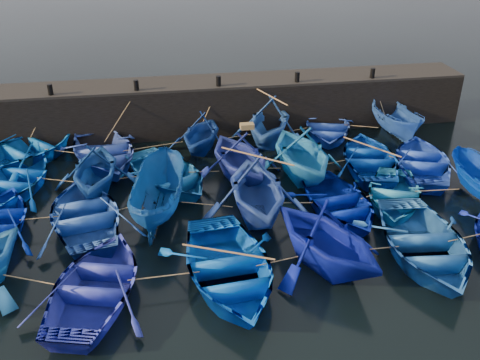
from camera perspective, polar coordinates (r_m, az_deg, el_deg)
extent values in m
plane|color=black|center=(19.44, 1.57, -6.21)|extent=(120.00, 120.00, 0.00)
cube|color=black|center=(28.16, -2.48, 7.90)|extent=(26.00, 2.50, 2.50)
cube|color=black|center=(27.74, -2.54, 10.44)|extent=(26.00, 2.50, 0.12)
cylinder|color=black|center=(27.04, -19.59, 9.07)|extent=(0.24, 0.24, 0.50)
cylinder|color=black|center=(26.62, -11.00, 9.89)|extent=(0.24, 0.24, 0.50)
cylinder|color=black|center=(26.79, -2.31, 10.50)|extent=(0.24, 0.24, 0.50)
cylinder|color=black|center=(27.56, 6.12, 10.87)|extent=(0.24, 0.24, 0.50)
cylinder|color=black|center=(28.86, 13.95, 11.00)|extent=(0.24, 0.24, 0.50)
imported|color=#06499E|center=(26.59, -22.01, 3.00)|extent=(6.92, 6.81, 1.18)
imported|color=blue|center=(25.28, -14.41, 2.94)|extent=(5.39, 6.50, 1.17)
imported|color=navy|center=(25.63, -4.16, 5.10)|extent=(4.41, 4.67, 1.95)
imported|color=#235095|center=(26.35, 3.16, 6.37)|extent=(5.52, 5.85, 2.44)
imported|color=#2242A7|center=(27.79, 9.28, 5.61)|extent=(4.62, 5.57, 1.00)
imported|color=#1E4998|center=(28.35, 16.31, 6.06)|extent=(1.80, 4.47, 1.71)
imported|color=#033FA1|center=(24.03, -22.92, 0.01)|extent=(5.21, 6.09, 1.07)
imported|color=navy|center=(22.59, -15.14, 1.25)|extent=(3.94, 4.49, 2.24)
imported|color=#145B9C|center=(22.80, -7.74, 0.61)|extent=(5.61, 6.22, 1.06)
imported|color=navy|center=(22.64, -0.02, 2.61)|extent=(4.95, 5.42, 2.43)
imported|color=blue|center=(23.02, 6.61, 3.04)|extent=(4.69, 5.28, 2.56)
imported|color=#033394|center=(24.74, 13.71, 2.31)|extent=(4.56, 5.68, 1.05)
imported|color=blue|center=(25.13, 18.92, 1.96)|extent=(5.05, 5.94, 1.05)
imported|color=#2048A1|center=(20.58, -16.16, -3.51)|extent=(4.81, 5.97, 1.10)
imported|color=navy|center=(20.43, -8.82, -1.59)|extent=(2.77, 5.18, 1.90)
imported|color=#2A4BA2|center=(19.98, 1.75, -0.85)|extent=(4.34, 5.00, 2.57)
imported|color=#001486|center=(20.99, 10.46, -2.33)|extent=(3.99, 5.15, 0.98)
imported|color=blue|center=(22.02, 16.06, -1.56)|extent=(4.70, 5.34, 0.92)
imported|color=#222A9C|center=(17.07, -14.96, -10.66)|extent=(4.90, 5.92, 1.07)
imported|color=blue|center=(17.05, -1.29, -9.36)|extent=(4.54, 6.00, 1.18)
imported|color=#071389|center=(17.54, 9.18, -6.00)|extent=(5.66, 5.95, 2.44)
imported|color=#1B559F|center=(19.19, 19.03, -6.38)|extent=(4.53, 5.98, 1.17)
cube|color=olive|center=(22.15, 0.75, 5.76)|extent=(0.56, 0.35, 0.22)
cylinder|color=tan|center=(25.89, -18.29, 2.90)|extent=(1.80, 0.83, 0.04)
cylinder|color=tan|center=(25.44, -9.22, 3.57)|extent=(2.80, 0.64, 0.04)
cylinder|color=tan|center=(26.15, -0.45, 4.64)|extent=(1.61, 0.38, 0.04)
cylinder|color=tan|center=(27.15, 6.27, 5.38)|extent=(1.34, 0.44, 0.04)
cylinder|color=tan|center=(28.07, 12.80, 5.61)|extent=(1.61, 0.68, 0.04)
cylinder|color=tan|center=(23.38, -19.05, 0.01)|extent=(1.61, 0.66, 0.04)
cylinder|color=tan|center=(22.78, -11.36, 0.32)|extent=(1.09, 0.14, 0.04)
cylinder|color=tan|center=(22.81, -3.87, 0.89)|extent=(1.29, 0.16, 0.04)
cylinder|color=tan|center=(23.10, 3.28, 1.27)|extent=(0.87, 0.20, 0.04)
cylinder|color=tan|center=(23.98, 10.22, 1.91)|extent=(1.53, 0.43, 0.04)
cylinder|color=tan|center=(24.90, 16.34, 2.19)|extent=(0.44, 0.68, 0.04)
cylinder|color=tan|center=(20.86, -20.56, -3.82)|extent=(1.43, 0.06, 0.04)
cylinder|color=tan|center=(20.56, -12.44, -3.03)|extent=(0.88, 0.32, 0.04)
cylinder|color=tan|center=(20.40, -3.55, -2.62)|extent=(1.89, 0.71, 0.04)
cylinder|color=tan|center=(20.59, 6.16, -2.43)|extent=(1.41, 0.26, 0.04)
cylinder|color=tan|center=(21.44, 13.35, -1.77)|extent=(0.56, 0.24, 0.04)
cylinder|color=tan|center=(22.74, 20.30, -1.03)|extent=(1.83, 0.15, 0.04)
cylinder|color=tan|center=(17.75, -21.06, -9.99)|extent=(2.02, 0.94, 0.04)
cylinder|color=tan|center=(16.95, -8.11, -10.11)|extent=(2.22, 0.09, 0.04)
cylinder|color=tan|center=(17.43, 4.00, -8.64)|extent=(1.46, 0.30, 0.04)
cylinder|color=tan|center=(18.49, 14.20, -7.12)|extent=(1.68, 0.04, 0.04)
cylinder|color=tan|center=(20.02, 22.81, -5.70)|extent=(1.30, 0.26, 0.04)
cylinder|color=tan|center=(27.32, -20.56, 6.21)|extent=(1.33, 0.37, 2.09)
cylinder|color=tan|center=(26.45, -12.61, 6.65)|extent=(1.74, 1.17, 2.10)
cylinder|color=tan|center=(26.81, -3.34, 7.58)|extent=(1.16, 0.57, 2.09)
cylinder|color=tan|center=(27.58, 4.35, 8.15)|extent=(1.74, 0.22, 2.09)
cylinder|color=tan|center=(28.16, 7.38, 8.42)|extent=(1.45, 0.27, 2.09)
cylinder|color=tan|center=(29.13, 14.63, 8.41)|extent=(0.86, 0.47, 2.08)
cylinder|color=#99724C|center=(25.91, 3.23, 8.94)|extent=(1.08, 2.84, 0.06)
cylinder|color=#99724C|center=(24.51, 13.85, 3.47)|extent=(1.77, 2.49, 0.06)
cylinder|color=#99724C|center=(19.38, 1.80, 2.56)|extent=(2.34, 1.97, 0.06)
cylinder|color=#99724C|center=(16.68, -1.31, -7.67)|extent=(2.74, 1.32, 0.06)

